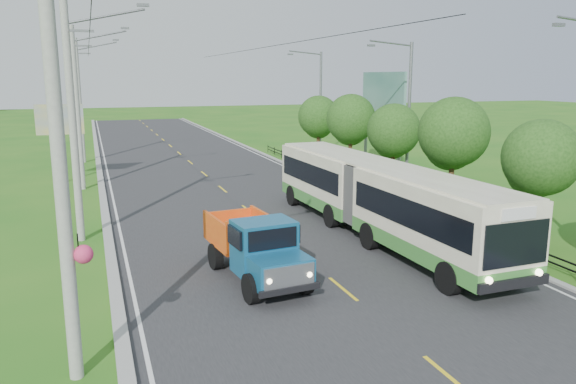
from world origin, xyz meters
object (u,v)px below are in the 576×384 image
streetlight_far (319,102)px  planter_mid (374,188)px  pole_nearest (63,171)px  tree_third (453,136)px  billboard_right (383,100)px  bus (377,194)px  streetlight_mid (407,111)px  tree_fourth (393,133)px  planter_near (453,218)px  pole_near (74,123)px  pole_mid (78,108)px  planter_far (324,168)px  billboard_left (60,125)px  tree_second (540,162)px  pole_far (80,100)px  tree_back (318,118)px  dump_truck (256,244)px  tree_fifth (351,121)px

streetlight_far → planter_mid: streetlight_far is taller
pole_nearest → tree_third: 21.27m
billboard_right → bus: bearing=-119.2°
streetlight_mid → planter_mid: size_ratio=13.54×
tree_third → bus: (-5.78, -2.84, -2.05)m
tree_fourth → planter_near: size_ratio=8.06×
pole_near → tree_fourth: size_ratio=1.85×
pole_mid → tree_fourth: size_ratio=1.85×
planter_far → billboard_right: 6.58m
planter_near → billboard_left: 25.78m
planter_far → billboard_left: bearing=173.7°
pole_near → streetlight_mid: (18.90, 5.00, -0.19)m
planter_far → planter_near: bearing=-90.0°
tree_second → billboard_right: size_ratio=0.73×
pole_near → pole_far: same height
tree_third → streetlight_far: bearing=87.7°
pole_near → pole_far: size_ratio=1.00×
tree_back → planter_mid: bearing=-95.9°
tree_second → streetlight_mid: 11.97m
streetlight_far → billboard_right: size_ratio=1.24×
bus → tree_second: bearing=-30.3°
tree_third → billboard_right: bearing=78.4°
tree_back → dump_truck: size_ratio=0.97×
billboard_right → planter_near: bearing=-104.8°
pole_near → tree_fourth: pole_near is taller
planter_near → dump_truck: dump_truck is taller
pole_far → billboard_left: bearing=-97.8°
pole_nearest → planter_near: 19.65m
tree_fourth → tree_third: bearing=-90.0°
tree_second → planter_near: (-1.26, 3.86, -3.23)m
pole_far → streetlight_mid: size_ratio=1.10×
billboard_left → dump_truck: billboard_left is taller
pole_mid → planter_far: pole_mid is taller
tree_fifth → planter_mid: bearing=-101.6°
billboard_left → dump_truck: (7.02, -22.14, -2.56)m
billboard_left → pole_far: bearing=82.2°
tree_fifth → billboard_left: (-19.36, 3.86, 0.01)m
pole_far → billboard_right: bearing=-32.3°
tree_fourth → tree_back: (0.00, 12.00, 0.07)m
pole_mid → dump_truck: pole_mid is taller
bus → planter_far: bearing=73.1°
planter_near → tree_back: bearing=86.4°
tree_fifth → billboard_left: bearing=168.7°
billboard_right → bus: 17.19m
pole_mid → billboard_right: (20.56, -1.00, 0.25)m
pole_far → streetlight_far: bearing=-14.8°
tree_fourth → planter_near: 8.87m
planter_near → billboard_left: billboard_left is taller
pole_far → billboard_left: size_ratio=1.92×
tree_fourth → dump_truck: size_ratio=0.95×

